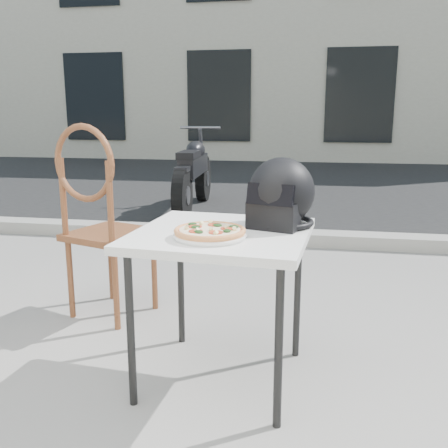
% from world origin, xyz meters
% --- Properties ---
extents(ground, '(80.00, 80.00, 0.00)m').
position_xyz_m(ground, '(0.00, 0.00, 0.00)').
color(ground, gray).
rests_on(ground, ground).
extents(street_asphalt, '(30.00, 8.00, 0.00)m').
position_xyz_m(street_asphalt, '(0.00, 7.00, 0.00)').
color(street_asphalt, black).
rests_on(street_asphalt, ground).
extents(curb, '(30.00, 0.25, 0.12)m').
position_xyz_m(curb, '(0.00, 3.00, 0.06)').
color(curb, gray).
rests_on(curb, ground).
extents(building_across, '(16.00, 6.06, 7.00)m').
position_xyz_m(building_across, '(-0.00, 13.99, 3.50)').
color(building_across, beige).
rests_on(building_across, ground).
extents(cafe_table_main, '(0.80, 0.80, 0.71)m').
position_xyz_m(cafe_table_main, '(0.33, 0.49, 0.64)').
color(cafe_table_main, white).
rests_on(cafe_table_main, ground).
extents(plate, '(0.40, 0.40, 0.02)m').
position_xyz_m(plate, '(0.30, 0.36, 0.71)').
color(plate, white).
rests_on(plate, cafe_table_main).
extents(pizza, '(0.30, 0.30, 0.04)m').
position_xyz_m(pizza, '(0.30, 0.36, 0.74)').
color(pizza, '#E09052').
rests_on(pizza, plate).
extents(helmet, '(0.38, 0.39, 0.31)m').
position_xyz_m(helmet, '(0.57, 0.64, 0.84)').
color(helmet, black).
rests_on(helmet, cafe_table_main).
extents(cafe_chair_main, '(0.56, 0.56, 1.16)m').
position_xyz_m(cafe_chair_main, '(-0.49, 1.06, 0.64)').
color(cafe_chair_main, brown).
rests_on(cafe_chair_main, ground).
extents(motorcycle, '(0.54, 2.07, 1.03)m').
position_xyz_m(motorcycle, '(-0.76, 4.43, 0.45)').
color(motorcycle, black).
rests_on(motorcycle, street_asphalt).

